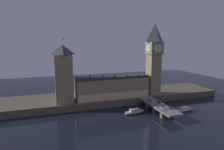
{
  "coord_description": "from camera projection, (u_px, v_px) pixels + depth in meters",
  "views": [
    {
      "loc": [
        -56.55,
        -132.82,
        56.83
      ],
      "look_at": [
        -6.45,
        20.0,
        29.03
      ],
      "focal_mm": 30.0,
      "sensor_mm": 36.0,
      "label": 1
    }
  ],
  "objects": [
    {
      "name": "ground_plane",
      "position": [
        127.0,
        114.0,
        151.41
      ],
      "size": [
        400.0,
        400.0,
        0.0
      ],
      "primitive_type": "plane",
      "color": "black"
    },
    {
      "name": "embankment",
      "position": [
        112.0,
        97.0,
        187.39
      ],
      "size": [
        220.0,
        42.0,
        6.31
      ],
      "color": "brown",
      "rests_on": "ground_plane"
    },
    {
      "name": "parliament_hall",
      "position": [
        112.0,
        86.0,
        174.82
      ],
      "size": [
        67.23,
        17.51,
        24.44
      ],
      "color": "#8E7A56",
      "rests_on": "embankment"
    },
    {
      "name": "clock_tower",
      "position": [
        154.0,
        57.0,
        181.15
      ],
      "size": [
        13.44,
        13.55,
        70.23
      ],
      "color": "#8E7A56",
      "rests_on": "embankment"
    },
    {
      "name": "victoria_tower",
      "position": [
        63.0,
        74.0,
        158.62
      ],
      "size": [
        14.74,
        14.74,
        54.93
      ],
      "color": "#8E7A56",
      "rests_on": "embankment"
    },
    {
      "name": "bridge",
      "position": [
        159.0,
        107.0,
        153.96
      ],
      "size": [
        12.42,
        46.0,
        6.4
      ],
      "color": "slate",
      "rests_on": "ground_plane"
    },
    {
      "name": "car_northbound_lead",
      "position": [
        149.0,
        100.0,
        163.45
      ],
      "size": [
        2.01,
        4.28,
        1.32
      ],
      "color": "#235633",
      "rests_on": "bridge"
    },
    {
      "name": "car_northbound_trail",
      "position": [
        163.0,
        108.0,
        143.82
      ],
      "size": [
        1.86,
        4.59,
        1.32
      ],
      "color": "silver",
      "rests_on": "bridge"
    },
    {
      "name": "car_southbound_lead",
      "position": [
        170.0,
        108.0,
        144.48
      ],
      "size": [
        2.11,
        3.92,
        1.47
      ],
      "color": "red",
      "rests_on": "bridge"
    },
    {
      "name": "car_southbound_trail",
      "position": [
        159.0,
        102.0,
        159.16
      ],
      "size": [
        1.9,
        4.11,
        1.33
      ],
      "color": "navy",
      "rests_on": "bridge"
    },
    {
      "name": "pedestrian_near_rail",
      "position": [
        160.0,
        109.0,
        141.95
      ],
      "size": [
        0.38,
        0.38,
        1.66
      ],
      "color": "black",
      "rests_on": "bridge"
    },
    {
      "name": "pedestrian_far_rail",
      "position": [
        148.0,
        101.0,
        159.57
      ],
      "size": [
        0.38,
        0.38,
        1.8
      ],
      "color": "black",
      "rests_on": "bridge"
    },
    {
      "name": "street_lamp_near",
      "position": [
        163.0,
        106.0,
        137.32
      ],
      "size": [
        1.34,
        0.6,
        6.89
      ],
      "color": "#2D3333",
      "rests_on": "bridge"
    },
    {
      "name": "street_lamp_mid",
      "position": [
        165.0,
        99.0,
        154.73
      ],
      "size": [
        1.34,
        0.6,
        6.62
      ],
      "color": "#2D3333",
      "rests_on": "bridge"
    },
    {
      "name": "boat_upstream",
      "position": [
        134.0,
        112.0,
        151.49
      ],
      "size": [
        18.32,
        6.58,
        4.17
      ],
      "color": "#B2A893",
      "rests_on": "ground_plane"
    },
    {
      "name": "boat_downstream",
      "position": [
        185.0,
        110.0,
        157.14
      ],
      "size": [
        16.89,
        5.61,
        3.58
      ],
      "color": "white",
      "rests_on": "ground_plane"
    }
  ]
}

